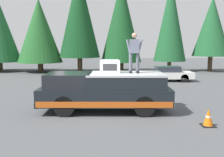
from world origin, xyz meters
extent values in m
plane|color=#4C4F51|center=(0.00, 0.00, 0.00)|extent=(90.00, 90.00, 0.00)
cube|color=black|center=(0.31, -0.10, 0.70)|extent=(2.00, 5.50, 0.70)
cube|color=#CC5619|center=(0.31, -0.10, 0.51)|extent=(2.01, 5.39, 0.24)
cube|color=black|center=(0.31, 1.41, 1.35)|extent=(1.84, 1.87, 0.60)
cube|color=black|center=(0.31, -0.98, 1.31)|extent=(1.92, 3.19, 0.52)
cube|color=#B7BABF|center=(0.31, -0.98, 1.61)|extent=(1.94, 3.19, 0.08)
cube|color=#232326|center=(0.31, 2.59, 0.43)|extent=(1.96, 0.16, 0.20)
cube|color=#B2B5BA|center=(0.31, -2.79, 0.43)|extent=(1.96, 0.16, 0.20)
cylinder|color=black|center=(-0.54, 1.49, 0.42)|extent=(0.30, 0.84, 0.84)
cylinder|color=black|center=(1.16, 1.49, 0.42)|extent=(0.30, 0.84, 0.84)
cylinder|color=black|center=(-0.54, -1.70, 0.42)|extent=(0.30, 0.84, 0.84)
cylinder|color=black|center=(1.16, -1.70, 0.42)|extent=(0.30, 0.84, 0.84)
cube|color=silver|center=(0.46, -0.32, 1.91)|extent=(0.64, 0.84, 0.52)
cube|color=#2D2D30|center=(0.14, -0.32, 1.91)|extent=(0.01, 0.59, 0.29)
cube|color=#99999E|center=(0.46, -0.32, 2.19)|extent=(0.58, 0.76, 0.04)
cylinder|color=#4C515B|center=(0.39, -1.50, 2.07)|extent=(0.15, 0.15, 0.84)
cube|color=black|center=(0.35, -1.50, 1.69)|extent=(0.26, 0.11, 0.08)
cylinder|color=#4C515B|center=(0.39, -1.20, 2.07)|extent=(0.15, 0.15, 0.84)
cube|color=black|center=(0.35, -1.20, 1.69)|extent=(0.26, 0.11, 0.08)
cube|color=gray|center=(0.39, -1.35, 2.78)|extent=(0.24, 0.40, 0.58)
sphere|color=tan|center=(0.39, -1.35, 3.23)|extent=(0.22, 0.22, 0.22)
cylinder|color=gray|center=(0.36, -1.59, 2.78)|extent=(0.09, 0.23, 0.58)
cylinder|color=gray|center=(0.36, -1.10, 2.78)|extent=(0.09, 0.23, 0.58)
cube|color=white|center=(9.53, -4.62, 0.49)|extent=(1.64, 4.10, 0.50)
cube|color=#282D38|center=(9.53, -4.72, 0.95)|extent=(1.31, 1.89, 0.42)
cylinder|color=black|center=(8.81, -3.35, 0.31)|extent=(0.20, 0.62, 0.62)
cylinder|color=black|center=(10.25, -3.35, 0.31)|extent=(0.20, 0.62, 0.62)
cylinder|color=black|center=(8.81, -5.89, 0.31)|extent=(0.20, 0.62, 0.62)
cylinder|color=black|center=(10.25, -5.89, 0.31)|extent=(0.20, 0.62, 0.62)
cube|color=black|center=(-1.73, -3.80, 0.01)|extent=(0.47, 0.47, 0.03)
cone|color=orange|center=(-1.73, -3.80, 0.31)|extent=(0.36, 0.36, 0.62)
cylinder|color=white|center=(-1.73, -3.80, 0.34)|extent=(0.19, 0.19, 0.06)
cylinder|color=#4C3826|center=(17.14, -10.93, 0.83)|extent=(0.47, 0.47, 1.65)
cone|color=#1E562D|center=(17.14, -10.93, 4.78)|extent=(3.91, 3.91, 6.25)
cylinder|color=#4C3826|center=(16.55, -6.39, 0.57)|extent=(0.40, 0.40, 1.15)
cone|color=#1E562D|center=(16.55, -6.39, 5.36)|extent=(3.36, 3.36, 8.43)
cylinder|color=#4C3826|center=(17.15, -1.31, 0.51)|extent=(0.52, 0.52, 1.02)
cone|color=#194C23|center=(17.15, -1.31, 5.39)|extent=(4.34, 4.34, 8.74)
cylinder|color=#4C3826|center=(16.53, 3.09, 0.77)|extent=(0.51, 0.51, 1.53)
cone|color=#14421E|center=(16.53, 3.09, 6.04)|extent=(4.27, 4.27, 9.01)
cylinder|color=#4C3826|center=(16.49, 7.27, 0.50)|extent=(0.56, 0.56, 1.00)
cone|color=#235B28|center=(16.49, 7.27, 4.30)|extent=(4.66, 4.66, 6.60)
cylinder|color=#4C3826|center=(17.00, 11.83, 0.52)|extent=(0.55, 0.55, 1.04)
camera|label=1|loc=(-10.41, -0.47, 2.84)|focal=40.81mm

